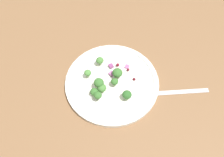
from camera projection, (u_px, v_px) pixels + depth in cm
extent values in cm
cube|color=brown|center=(103.00, 91.00, 65.11)|extent=(180.00, 180.00, 2.00)
cylinder|color=white|center=(112.00, 82.00, 64.78)|extent=(26.01, 26.01, 1.20)
torus|color=white|center=(112.00, 81.00, 64.27)|extent=(24.93, 24.93, 1.00)
cylinder|color=white|center=(112.00, 81.00, 64.18)|extent=(15.08, 15.08, 0.20)
cylinder|color=#ADD18E|center=(94.00, 93.00, 61.75)|extent=(0.79, 0.79, 0.79)
ellipsoid|color=#386B2D|center=(94.00, 92.00, 60.94)|extent=(2.12, 2.12, 1.59)
cylinder|color=#9EC684|center=(99.00, 84.00, 62.48)|extent=(1.01, 1.01, 1.01)
ellipsoid|color=#386B2D|center=(99.00, 81.00, 61.45)|extent=(2.69, 2.69, 2.01)
cylinder|color=#9EC684|center=(98.00, 97.00, 60.42)|extent=(0.78, 0.78, 0.78)
ellipsoid|color=#386B2D|center=(98.00, 95.00, 59.62)|extent=(2.09, 2.09, 1.57)
cylinder|color=#8EB77A|center=(88.00, 75.00, 64.24)|extent=(0.73, 0.73, 0.73)
ellipsoid|color=#4C843D|center=(88.00, 73.00, 63.49)|extent=(1.96, 1.96, 1.47)
cylinder|color=#9EC684|center=(100.00, 62.00, 66.41)|extent=(0.81, 0.81, 0.81)
ellipsoid|color=#477A38|center=(100.00, 60.00, 65.59)|extent=(2.16, 2.16, 1.62)
cylinder|color=#9EC684|center=(127.00, 97.00, 60.76)|extent=(0.93, 0.93, 0.93)
ellipsoid|color=#2D6028|center=(127.00, 95.00, 59.82)|extent=(2.47, 2.47, 1.85)
cylinder|color=#8EB77A|center=(117.00, 75.00, 64.36)|extent=(1.04, 1.04, 1.04)
ellipsoid|color=#386B2D|center=(117.00, 73.00, 63.29)|extent=(2.78, 2.78, 2.09)
cylinder|color=#9EC684|center=(101.00, 90.00, 62.20)|extent=(0.91, 0.91, 0.91)
ellipsoid|color=#477A38|center=(101.00, 88.00, 61.27)|extent=(2.42, 2.42, 1.81)
cylinder|color=#ADD18E|center=(115.00, 83.00, 62.78)|extent=(0.75, 0.75, 0.75)
ellipsoid|color=#386B2D|center=(115.00, 82.00, 62.01)|extent=(2.01, 2.01, 1.51)
sphere|color=#4C0A14|center=(134.00, 79.00, 64.11)|extent=(0.82, 0.82, 0.82)
sphere|color=maroon|center=(118.00, 65.00, 66.05)|extent=(0.90, 0.90, 0.90)
sphere|color=maroon|center=(128.00, 70.00, 65.40)|extent=(0.76, 0.76, 0.76)
cube|color=#A35B93|center=(127.00, 67.00, 66.48)|extent=(1.42, 1.58, 0.52)
cube|color=#A35B93|center=(111.00, 74.00, 64.88)|extent=(1.74, 1.75, 0.59)
cube|color=#843D75|center=(111.00, 66.00, 66.17)|extent=(1.74, 1.76, 0.58)
cube|color=silver|center=(182.00, 92.00, 63.64)|extent=(14.96, 4.00, 0.50)
cube|color=silver|center=(148.00, 94.00, 63.29)|extent=(3.99, 3.03, 0.50)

